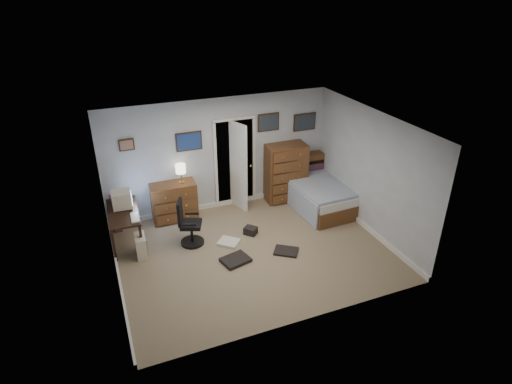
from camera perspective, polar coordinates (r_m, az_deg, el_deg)
floor at (r=8.29m, az=-0.37°, el=-7.95°), size 5.00×4.00×0.02m
computer_desk at (r=8.63m, az=-17.75°, el=-3.50°), size 0.62×1.25×0.71m
crt_monitor at (r=8.61m, az=-17.47°, el=-0.97°), size 0.38×0.35×0.34m
keyboard at (r=8.25m, az=-15.85°, el=-3.29°), size 0.16×0.38×0.02m
pc_tower at (r=8.34m, az=-15.09°, el=-6.93°), size 0.21×0.40×0.43m
office_chair at (r=8.42m, az=-8.98°, el=-4.68°), size 0.59×0.59×0.95m
media_stack at (r=9.16m, az=-18.19°, el=-2.75°), size 0.16×0.16×0.80m
low_dresser at (r=9.28m, az=-10.87°, el=-1.27°), size 0.97×0.51×0.84m
table_lamp at (r=9.00m, az=-10.02°, el=3.00°), size 0.22×0.22×0.41m
doorway at (r=9.80m, az=-3.41°, el=4.49°), size 0.96×1.12×2.05m
tall_dresser at (r=9.88m, az=3.92°, el=2.62°), size 0.95×0.60×1.35m
headboard_bookcase at (r=10.31m, az=6.91°, el=2.65°), size 1.11×0.30×1.00m
bed at (r=9.81m, az=7.85°, el=-0.13°), size 1.16×2.06×0.66m
wall_posters at (r=9.35m, az=-1.64°, el=8.28°), size 4.38×0.04×0.60m
floor_clutter at (r=8.32m, az=-1.18°, el=-7.42°), size 1.56×1.28×0.15m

